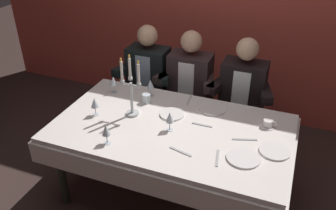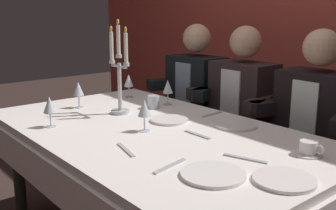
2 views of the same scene
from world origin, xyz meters
name	(u,v)px [view 1 (image 1 of 2)]	position (x,y,z in m)	size (l,w,h in m)	color
ground_plane	(171,193)	(0.00, 0.00, 0.00)	(12.00, 12.00, 0.00)	#3B2A26
back_wall	(226,1)	(0.00, 1.66, 1.35)	(6.00, 0.12, 2.70)	#C4473B
dining_table	(171,138)	(0.00, 0.00, 0.62)	(1.94, 1.14, 0.74)	white
candelabra	(131,91)	(-0.37, 0.05, 0.96)	(0.19, 0.11, 0.55)	silver
dinner_plate_0	(213,109)	(0.24, 0.37, 0.75)	(0.23, 0.23, 0.01)	white
dinner_plate_1	(244,158)	(0.62, -0.20, 0.75)	(0.25, 0.25, 0.01)	white
dinner_plate_2	(172,114)	(-0.06, 0.16, 0.75)	(0.21, 0.21, 0.01)	white
dinner_plate_3	(275,151)	(0.82, -0.04, 0.75)	(0.23, 0.23, 0.01)	white
wine_glass_0	(95,103)	(-0.66, -0.07, 0.86)	(0.07, 0.07, 0.16)	silver
wine_glass_1	(113,81)	(-0.71, 0.34, 0.85)	(0.07, 0.07, 0.16)	silver
wine_glass_2	(170,118)	(0.01, -0.06, 0.85)	(0.07, 0.07, 0.16)	silver
wine_glass_3	(150,84)	(-0.36, 0.40, 0.86)	(0.07, 0.07, 0.16)	silver
wine_glass_4	(106,130)	(-0.37, -0.39, 0.85)	(0.07, 0.07, 0.16)	silver
water_tumbler_0	(146,98)	(-0.35, 0.27, 0.78)	(0.07, 0.07, 0.08)	silver
coffee_cup_0	(268,124)	(0.72, 0.28, 0.77)	(0.13, 0.12, 0.06)	white
knife_0	(245,139)	(0.59, 0.03, 0.74)	(0.19, 0.02, 0.01)	#B7B7BC
knife_1	(218,158)	(0.45, -0.26, 0.74)	(0.19, 0.02, 0.01)	#B7B7BC
knife_2	(181,152)	(0.18, -0.29, 0.74)	(0.19, 0.02, 0.01)	#B7B7BC
fork_3	(202,125)	(0.23, 0.10, 0.74)	(0.17, 0.02, 0.01)	#B7B7BC
spoon_4	(189,100)	(0.00, 0.44, 0.74)	(0.17, 0.02, 0.01)	#B7B7BC
seated_diner_0	(149,71)	(-0.60, 0.89, 0.74)	(0.63, 0.48, 1.24)	#272B21
seated_diner_1	(190,78)	(-0.13, 0.89, 0.74)	(0.63, 0.48, 1.24)	#272B21
seated_diner_2	(243,87)	(0.41, 0.89, 0.74)	(0.63, 0.48, 1.24)	#272B21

